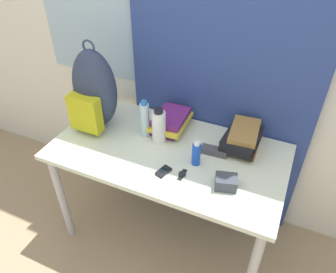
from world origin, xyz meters
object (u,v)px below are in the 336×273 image
cell_phone (163,171)px  book_stack_left (170,121)px  sports_bottle (159,126)px  water_bottle (145,119)px  camera_pouch (226,182)px  backpack (94,91)px  sunscreen_bottle (196,154)px  wristwatch (182,174)px  book_stack_center (242,138)px  sunglasses_case (214,151)px

cell_phone → book_stack_left: bearing=108.9°
sports_bottle → cell_phone: size_ratio=2.35×
book_stack_left → cell_phone: 0.40m
water_bottle → camera_pouch: bearing=-21.1°
backpack → camera_pouch: (0.89, -0.20, -0.21)m
sunscreen_bottle → wristwatch: (-0.03, -0.11, -0.07)m
camera_pouch → wristwatch: camera_pouch is taller
sports_bottle → camera_pouch: 0.51m
sports_bottle → wristwatch: (0.23, -0.21, -0.10)m
sports_bottle → camera_pouch: (0.47, -0.20, -0.07)m
wristwatch → sports_bottle: bearing=138.0°
wristwatch → book_stack_center: bearing=57.8°
cell_phone → water_bottle: bearing=133.1°
backpack → sunglasses_case: (0.76, 0.03, -0.22)m
book_stack_center → backpack: bearing=-170.7°
book_stack_left → sunscreen_bottle: sunscreen_bottle is taller
book_stack_left → sports_bottle: sports_bottle is taller
book_stack_left → backpack: bearing=-161.3°
camera_pouch → water_bottle: bearing=158.9°
sunglasses_case → wristwatch: 0.26m
cell_phone → sunglasses_case: 0.32m
backpack → wristwatch: (0.66, -0.21, -0.23)m
cell_phone → camera_pouch: camera_pouch is taller
camera_pouch → sunscreen_bottle: bearing=152.9°
backpack → book_stack_center: backpack is taller
book_stack_center → sunscreen_bottle: 0.31m
backpack → book_stack_center: 0.91m
water_bottle → wristwatch: bearing=-34.5°
water_bottle → cell_phone: 0.36m
backpack → sunscreen_bottle: size_ratio=3.64×
sunglasses_case → sunscreen_bottle: bearing=-118.7°
sports_bottle → sunscreen_bottle: 0.29m
book_stack_left → sunglasses_case: size_ratio=1.85×
book_stack_left → cell_phone: book_stack_left is taller
book_stack_center → wristwatch: 0.42m
backpack → wristwatch: size_ratio=6.35×
backpack → book_stack_center: bearing=9.3°
sunglasses_case → camera_pouch: camera_pouch is taller
water_bottle → wristwatch: size_ratio=2.76×
book_stack_center → wristwatch: bearing=-122.2°
water_bottle → sports_bottle: bearing=-11.2°
cell_phone → camera_pouch: 0.33m
book_stack_center → water_bottle: (-0.56, -0.12, 0.05)m
cell_phone → camera_pouch: (0.33, 0.04, 0.02)m
cell_phone → sunglasses_case: bearing=52.7°
backpack → sunglasses_case: backpack is taller
sunglasses_case → water_bottle: bearing=-179.5°
backpack → sports_bottle: size_ratio=2.46×
book_stack_left → cell_phone: bearing=-71.1°
wristwatch → book_stack_left: bearing=122.6°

